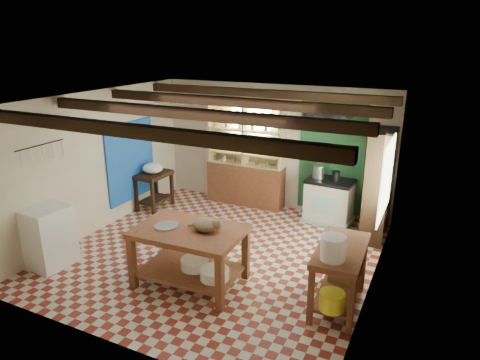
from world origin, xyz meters
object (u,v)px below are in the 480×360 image
at_px(stove, 329,201).
at_px(cat, 206,225).
at_px(prep_table, 154,190).
at_px(work_table, 190,256).
at_px(white_cabinet, 50,237).
at_px(right_counter, 339,277).

bearing_deg(stove, cat, -105.43).
xyz_separation_m(stove, prep_table, (-3.54, -0.90, -0.04)).
distance_m(stove, prep_table, 3.65).
bearing_deg(work_table, stove, 65.41).
bearing_deg(prep_table, stove, 15.51).
distance_m(work_table, stove, 3.35).
bearing_deg(white_cabinet, work_table, 16.59).
relative_size(work_table, white_cabinet, 1.58).
height_order(right_counter, cat, cat).
bearing_deg(prep_table, cat, -39.15).
relative_size(prep_table, right_counter, 0.64).
bearing_deg(work_table, white_cabinet, -169.90).
bearing_deg(cat, work_table, -178.69).
relative_size(work_table, prep_table, 1.97).
distance_m(work_table, cat, 0.59).
bearing_deg(work_table, cat, 11.31).
bearing_deg(white_cabinet, stove, 49.53).
distance_m(stove, right_counter, 2.85).
distance_m(prep_table, right_counter, 4.74).
bearing_deg(work_table, right_counter, 7.82).
xyz_separation_m(work_table, white_cabinet, (-2.29, -0.51, 0.05)).
distance_m(work_table, white_cabinet, 2.35).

